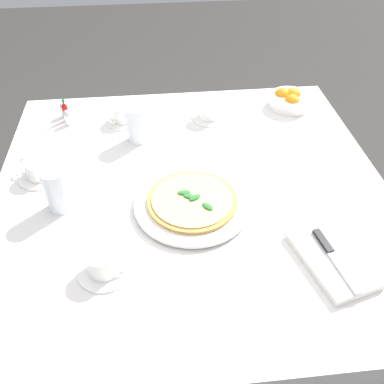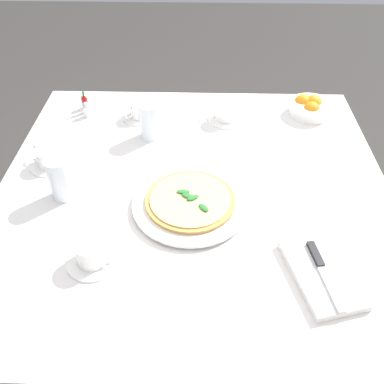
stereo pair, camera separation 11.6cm
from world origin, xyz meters
TOP-DOWN VIEW (x-y plane):
  - ground_plane at (0.00, 0.00)m, footprint 8.00×8.00m
  - dining_table at (0.00, 0.00)m, footprint 1.13×1.13m
  - pizza_plate at (0.08, -0.01)m, footprint 0.32×0.32m
  - pizza at (0.08, -0.01)m, footprint 0.25×0.25m
  - coffee_cup_near_left at (-0.37, 0.10)m, footprint 0.13×0.13m
  - coffee_cup_right_edge at (-0.38, -0.20)m, footprint 0.13×0.13m
  - coffee_cup_center_back at (0.27, -0.23)m, footprint 0.13×0.13m
  - coffee_cup_far_left at (-0.10, -0.44)m, footprint 0.13×0.13m
  - water_glass_near_right at (-0.26, -0.15)m, footprint 0.07×0.07m
  - water_glass_far_right at (0.04, -0.36)m, footprint 0.07×0.07m
  - napkin_folded at (0.30, 0.30)m, footprint 0.25×0.18m
  - dinner_knife at (0.31, 0.30)m, footprint 0.20×0.05m
  - citrus_bowl at (-0.42, 0.41)m, footprint 0.15×0.15m
  - hot_sauce_bottle at (-0.41, -0.40)m, footprint 0.02×0.02m
  - salt_shaker at (-0.38, -0.39)m, footprint 0.03×0.03m
  - pepper_shaker at (-0.44, -0.41)m, footprint 0.03×0.03m

SIDE VIEW (x-z plane):
  - ground_plane at x=0.00m, z-range 0.00..0.00m
  - dining_table at x=0.00m, z-range 0.24..0.96m
  - napkin_folded at x=0.30m, z-range 0.73..0.75m
  - pizza_plate at x=0.08m, z-range 0.73..0.75m
  - dinner_knife at x=0.31m, z-range 0.75..0.76m
  - pizza at x=0.08m, z-range 0.74..0.76m
  - salt_shaker at x=-0.38m, z-range 0.72..0.78m
  - pepper_shaker at x=-0.44m, z-range 0.72..0.78m
  - coffee_cup_far_left at x=-0.10m, z-range 0.72..0.78m
  - coffee_cup_right_edge at x=-0.38m, z-range 0.72..0.78m
  - citrus_bowl at x=-0.42m, z-range 0.72..0.79m
  - coffee_cup_center_back at x=0.27m, z-range 0.72..0.79m
  - coffee_cup_near_left at x=-0.37m, z-range 0.72..0.79m
  - hot_sauce_bottle at x=-0.41m, z-range 0.72..0.80m
  - water_glass_near_right at x=-0.26m, z-range 0.72..0.84m
  - water_glass_far_right at x=0.04m, z-range 0.72..0.84m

